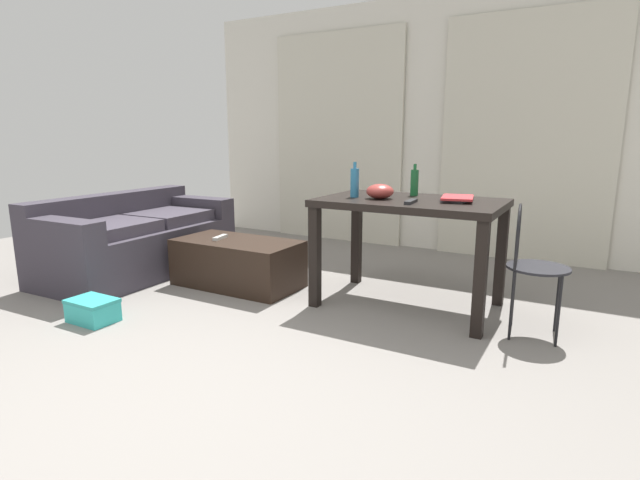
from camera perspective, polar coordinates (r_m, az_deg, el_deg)
ground_plane at (r=3.59m, az=-0.21°, el=-7.77°), size 9.05×9.05×0.00m
wall_back at (r=5.49m, az=12.04°, el=12.64°), size 5.29×0.10×2.61m
curtains at (r=5.41m, az=11.69°, el=11.27°), size 3.61×0.03×2.35m
couch at (r=4.73m, az=-20.43°, el=-0.00°), size 0.89×1.74×0.70m
coffee_table at (r=4.11m, az=-9.44°, el=-2.63°), size 1.02×0.53×0.38m
craft_table at (r=3.54m, az=10.33°, el=2.84°), size 1.25×0.79×0.78m
wire_chair at (r=3.24m, az=22.87°, el=-1.60°), size 0.37×0.38×0.82m
bottle_near at (r=3.58m, az=4.01°, el=6.65°), size 0.06×0.06×0.25m
bottle_far at (r=3.74m, az=10.83°, el=6.56°), size 0.06×0.06×0.23m
bowl at (r=3.52m, az=6.92°, el=5.59°), size 0.19×0.19×0.10m
book_stack at (r=3.47m, az=15.51°, el=4.63°), size 0.25×0.33×0.03m
tv_remote_on_table at (r=3.31m, az=10.43°, el=4.37°), size 0.06×0.19×0.02m
tv_remote_primary at (r=4.14m, az=-11.42°, el=0.30°), size 0.08×0.18×0.02m
shoebox at (r=3.64m, az=-24.70°, el=-7.36°), size 0.31×0.22×0.15m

